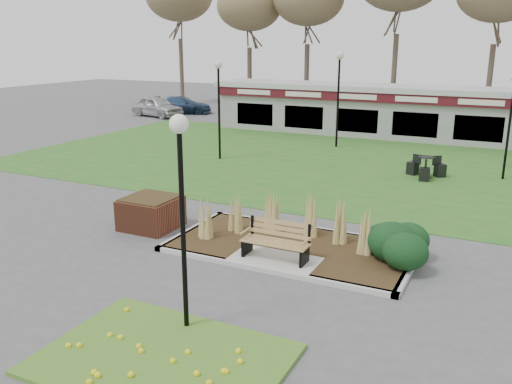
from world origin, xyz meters
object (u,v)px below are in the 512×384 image
at_px(car_blue, 182,105).
at_px(lamp_post_mid_left, 219,88).
at_px(lamp_post_near_right, 181,177).
at_px(car_silver, 157,106).
at_px(brick_planter, 151,212).
at_px(lamp_post_mid_right, 512,103).
at_px(park_bench, 277,240).
at_px(bistro_set_b, 426,170).
at_px(car_black, 325,106).
at_px(food_pavilion, 420,113).
at_px(lamp_post_far_left, 339,78).

bearing_deg(car_blue, lamp_post_mid_left, -161.04).
distance_m(lamp_post_near_right, car_silver, 30.80).
relative_size(brick_planter, lamp_post_mid_right, 0.36).
xyz_separation_m(park_bench, car_silver, (-18.75, 20.75, 0.15)).
xyz_separation_m(brick_planter, lamp_post_mid_right, (9.12, 10.90, 2.57)).
relative_size(brick_planter, bistro_set_b, 0.94).
bearing_deg(car_black, food_pavilion, -151.30).
relative_size(lamp_post_far_left, car_black, 1.14).
bearing_deg(lamp_post_far_left, car_blue, 152.16).
xyz_separation_m(bistro_set_b, car_silver, (-20.64, 10.16, 0.43)).
bearing_deg(park_bench, food_pavilion, 90.00).
height_order(bistro_set_b, car_silver, car_silver).
distance_m(lamp_post_mid_left, car_silver, 15.83).
xyz_separation_m(lamp_post_near_right, bistro_set_b, (2.12, 14.34, -2.72)).
xyz_separation_m(car_black, car_blue, (-10.08, -3.72, -0.06)).
distance_m(lamp_post_far_left, car_black, 12.68).
height_order(food_pavilion, car_blue, food_pavilion).
bearing_deg(lamp_post_mid_right, brick_planter, -129.93).
bearing_deg(park_bench, lamp_post_near_right, -93.52).
xyz_separation_m(food_pavilion, car_silver, (-18.75, 1.04, -0.74)).
bearing_deg(brick_planter, park_bench, -9.69).
bearing_deg(lamp_post_far_left, lamp_post_mid_left, -127.26).
xyz_separation_m(park_bench, lamp_post_near_right, (-0.23, -3.75, 2.44)).
bearing_deg(car_blue, lamp_post_mid_right, -137.03).
xyz_separation_m(brick_planter, lamp_post_far_left, (1.00, 14.53, 3.06)).
distance_m(brick_planter, car_black, 26.25).
bearing_deg(lamp_post_mid_right, lamp_post_far_left, 155.93).
height_order(food_pavilion, car_silver, food_pavilion).
bearing_deg(car_black, lamp_post_far_left, -178.10).
bearing_deg(lamp_post_far_left, lamp_post_mid_right, -24.07).
bearing_deg(lamp_post_far_left, bistro_set_b, -41.62).
relative_size(lamp_post_far_left, bistro_set_b, 3.05).
bearing_deg(brick_planter, lamp_post_mid_right, 50.07).
height_order(lamp_post_far_left, car_silver, lamp_post_far_left).
bearing_deg(car_black, car_silver, 99.20).
height_order(lamp_post_far_left, car_black, lamp_post_far_left).
xyz_separation_m(lamp_post_near_right, lamp_post_far_left, (-3.17, 19.03, 0.51)).
height_order(lamp_post_mid_right, car_silver, lamp_post_mid_right).
bearing_deg(car_blue, bistro_set_b, -142.45).
xyz_separation_m(lamp_post_mid_right, lamp_post_far_left, (-8.12, 3.63, 0.49)).
bearing_deg(food_pavilion, brick_planter, -103.06).
bearing_deg(park_bench, car_silver, 132.10).
bearing_deg(lamp_post_near_right, food_pavilion, 89.44).
xyz_separation_m(food_pavilion, lamp_post_mid_right, (4.72, -8.06, 1.57)).
height_order(lamp_post_near_right, car_black, lamp_post_near_right).
xyz_separation_m(brick_planter, lamp_post_mid_left, (-2.98, 9.29, 2.82)).
relative_size(food_pavilion, car_black, 5.81).
relative_size(brick_planter, car_silver, 0.35).
relative_size(food_pavilion, lamp_post_mid_right, 5.89).
xyz_separation_m(park_bench, lamp_post_far_left, (-3.40, 15.28, 2.94)).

